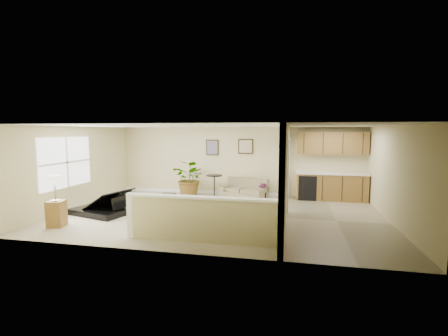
% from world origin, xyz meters
% --- Properties ---
extents(floor, '(9.00, 9.00, 0.00)m').
position_xyz_m(floor, '(0.00, 0.00, 0.00)').
color(floor, '#C1B396').
rests_on(floor, ground).
extents(back_wall, '(9.00, 0.04, 2.50)m').
position_xyz_m(back_wall, '(0.00, 3.00, 1.25)').
color(back_wall, beige).
rests_on(back_wall, floor).
extents(front_wall, '(9.00, 0.04, 2.50)m').
position_xyz_m(front_wall, '(0.00, -3.00, 1.25)').
color(front_wall, beige).
rests_on(front_wall, floor).
extents(left_wall, '(0.04, 6.00, 2.50)m').
position_xyz_m(left_wall, '(-4.50, 0.00, 1.25)').
color(left_wall, beige).
rests_on(left_wall, floor).
extents(right_wall, '(0.04, 6.00, 2.50)m').
position_xyz_m(right_wall, '(4.50, 0.00, 1.25)').
color(right_wall, beige).
rests_on(right_wall, floor).
extents(ceiling, '(9.00, 6.00, 0.04)m').
position_xyz_m(ceiling, '(0.00, 0.00, 2.50)').
color(ceiling, silver).
rests_on(ceiling, back_wall).
extents(kitchen_vinyl, '(2.70, 6.00, 0.01)m').
position_xyz_m(kitchen_vinyl, '(3.15, 0.00, 0.00)').
color(kitchen_vinyl, '#9B8969').
rests_on(kitchen_vinyl, floor).
extents(interior_partition, '(0.18, 5.99, 2.50)m').
position_xyz_m(interior_partition, '(1.80, 0.25, 1.22)').
color(interior_partition, beige).
rests_on(interior_partition, floor).
extents(pony_half_wall, '(3.42, 0.22, 1.00)m').
position_xyz_m(pony_half_wall, '(0.08, -2.30, 0.52)').
color(pony_half_wall, beige).
rests_on(pony_half_wall, floor).
extents(left_window, '(0.05, 2.15, 1.45)m').
position_xyz_m(left_window, '(-4.49, -0.50, 1.45)').
color(left_window, white).
rests_on(left_window, left_wall).
extents(wall_art_left, '(0.48, 0.04, 0.58)m').
position_xyz_m(wall_art_left, '(-0.95, 2.97, 1.75)').
color(wall_art_left, '#322512').
rests_on(wall_art_left, back_wall).
extents(wall_mirror, '(0.55, 0.04, 0.55)m').
position_xyz_m(wall_mirror, '(0.30, 2.97, 1.80)').
color(wall_mirror, '#322512').
rests_on(wall_mirror, back_wall).
extents(kitchen_cabinets, '(2.36, 0.65, 2.33)m').
position_xyz_m(kitchen_cabinets, '(3.19, 2.73, 0.87)').
color(kitchen_cabinets, olive).
rests_on(kitchen_cabinets, floor).
extents(piano, '(2.14, 2.14, 1.50)m').
position_xyz_m(piano, '(-3.34, -0.30, 0.63)').
color(piano, black).
rests_on(piano, floor).
extents(piano_bench, '(0.41, 0.79, 0.52)m').
position_xyz_m(piano_bench, '(-1.60, -0.09, 0.26)').
color(piano_bench, black).
rests_on(piano_bench, floor).
extents(loveseat, '(1.81, 1.33, 0.89)m').
position_xyz_m(loveseat, '(0.31, 2.55, 0.34)').
color(loveseat, '#978860').
rests_on(loveseat, floor).
extents(accent_table, '(0.56, 0.56, 0.82)m').
position_xyz_m(accent_table, '(-0.71, 2.27, 0.52)').
color(accent_table, black).
rests_on(accent_table, floor).
extents(palm_plant, '(1.46, 1.35, 1.33)m').
position_xyz_m(palm_plant, '(-1.61, 2.31, 0.65)').
color(palm_plant, black).
rests_on(palm_plant, floor).
extents(small_plant, '(0.40, 0.40, 0.55)m').
position_xyz_m(small_plant, '(0.98, 2.43, 0.23)').
color(small_plant, black).
rests_on(small_plant, floor).
extents(lamp_stand, '(0.44, 0.44, 1.27)m').
position_xyz_m(lamp_stand, '(-3.72, -1.92, 0.54)').
color(lamp_stand, olive).
rests_on(lamp_stand, floor).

